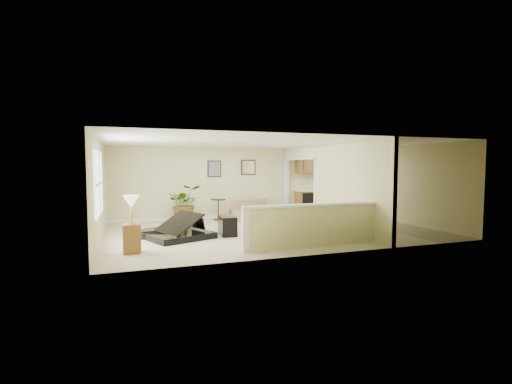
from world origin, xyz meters
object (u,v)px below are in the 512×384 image
object	(u,v)px
piano	(176,214)
small_plant	(279,213)
lamp_stand	(132,229)
loveseat	(254,210)
accent_table	(218,207)
piano_bench	(227,225)
palm_plant	(185,203)

from	to	relation	value
piano	small_plant	size ratio (longest dim) A/B	4.23
piano	lamp_stand	distance (m)	1.79
piano	loveseat	world-z (taller)	piano
accent_table	small_plant	size ratio (longest dim) A/B	1.42
piano_bench	accent_table	bearing A→B (deg)	81.18
loveseat	accent_table	xyz separation A→B (m)	(-1.19, 0.28, 0.13)
piano_bench	small_plant	world-z (taller)	piano_bench
accent_table	palm_plant	distance (m)	1.13
piano	loveseat	size ratio (longest dim) A/B	1.20
piano_bench	palm_plant	size ratio (longest dim) A/B	0.63
accent_table	loveseat	bearing A→B (deg)	-13.21
loveseat	accent_table	size ratio (longest dim) A/B	2.49
accent_table	palm_plant	bearing A→B (deg)	176.23
loveseat	lamp_stand	world-z (taller)	lamp_stand
loveseat	small_plant	xyz separation A→B (m)	(0.90, -0.13, -0.12)
palm_plant	lamp_stand	world-z (taller)	lamp_stand
small_plant	piano_bench	bearing A→B (deg)	-136.32
piano_bench	loveseat	bearing A→B (deg)	57.37
loveseat	small_plant	bearing A→B (deg)	-26.68
piano_bench	small_plant	xyz separation A→B (m)	(2.52, 2.41, -0.04)
lamp_stand	small_plant	bearing A→B (deg)	36.81
accent_table	small_plant	xyz separation A→B (m)	(2.08, -0.41, -0.24)
loveseat	lamp_stand	xyz separation A→B (m)	(-4.06, -3.84, 0.19)
piano_bench	lamp_stand	bearing A→B (deg)	-151.90
piano	small_plant	distance (m)	4.50
palm_plant	loveseat	bearing A→B (deg)	-8.68
piano	piano_bench	xyz separation A→B (m)	(1.33, -0.11, -0.34)
piano	palm_plant	bearing A→B (deg)	54.73
piano_bench	loveseat	xyz separation A→B (m)	(1.63, 2.54, 0.07)
piano_bench	small_plant	size ratio (longest dim) A/B	1.53
loveseat	piano_bench	bearing A→B (deg)	-140.98
piano_bench	accent_table	size ratio (longest dim) A/B	1.08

